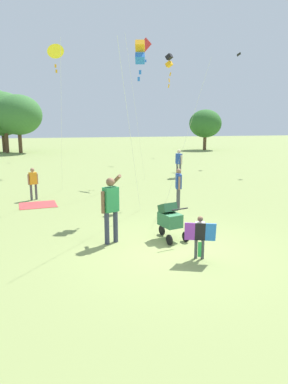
{
  "coord_description": "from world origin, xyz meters",
  "views": [
    {
      "loc": [
        -2.54,
        -8.04,
        3.22
      ],
      "look_at": [
        -0.5,
        1.1,
        1.3
      ],
      "focal_mm": 32.88,
      "sensor_mm": 36.0,
      "label": 1
    }
  ],
  "objects_px": {
    "kite_green_novelty": "(170,63)",
    "picnic_blanket": "(38,205)",
    "person_adult_flyer": "(111,204)",
    "stroller": "(170,218)",
    "person_sitting_far": "(178,185)",
    "kite_orange_delta": "(144,52)",
    "person_couple_left": "(33,181)",
    "child_with_butterfly_kite": "(200,234)",
    "person_kid_running": "(179,161)",
    "kite_adult_black": "(140,53)",
    "kite_blue_high": "(56,53)"
  },
  "relations": [
    {
      "from": "stroller",
      "to": "person_sitting_far",
      "type": "relative_size",
      "value": 0.76
    },
    {
      "from": "person_sitting_far",
      "to": "picnic_blanket",
      "type": "height_order",
      "value": "person_sitting_far"
    },
    {
      "from": "stroller",
      "to": "picnic_blanket",
      "type": "height_order",
      "value": "stroller"
    },
    {
      "from": "kite_orange_delta",
      "to": "person_kid_running",
      "type": "xyz_separation_m",
      "value": [
        2.1,
        0.39,
        -5.7
      ]
    },
    {
      "from": "person_adult_flyer",
      "to": "stroller",
      "type": "distance_m",
      "value": 1.67
    },
    {
      "from": "kite_green_novelty",
      "to": "kite_blue_high",
      "type": "xyz_separation_m",
      "value": [
        -4.31,
        2.82,
        0.7
      ]
    },
    {
      "from": "kite_green_novelty",
      "to": "picnic_blanket",
      "type": "bearing_deg",
      "value": 179.68
    },
    {
      "from": "kite_orange_delta",
      "to": "person_couple_left",
      "type": "bearing_deg",
      "value": -145.56
    },
    {
      "from": "stroller",
      "to": "kite_green_novelty",
      "type": "xyz_separation_m",
      "value": [
        1.39,
        4.87,
        4.78
      ]
    },
    {
      "from": "kite_blue_high",
      "to": "picnic_blanket",
      "type": "xyz_separation_m",
      "value": [
        -0.9,
        -2.8,
        -6.08
      ]
    },
    {
      "from": "stroller",
      "to": "kite_green_novelty",
      "type": "bearing_deg",
      "value": 74.11
    },
    {
      "from": "person_sitting_far",
      "to": "kite_green_novelty",
      "type": "bearing_deg",
      "value": 88.79
    },
    {
      "from": "child_with_butterfly_kite",
      "to": "person_kid_running",
      "type": "distance_m",
      "value": 12.05
    },
    {
      "from": "person_couple_left",
      "to": "person_kid_running",
      "type": "bearing_deg",
      "value": 28.69
    },
    {
      "from": "kite_orange_delta",
      "to": "person_couple_left",
      "type": "distance_m",
      "value": 8.88
    },
    {
      "from": "kite_green_novelty",
      "to": "picnic_blanket",
      "type": "distance_m",
      "value": 7.49
    },
    {
      "from": "child_with_butterfly_kite",
      "to": "picnic_blanket",
      "type": "relative_size",
      "value": 0.76
    },
    {
      "from": "kite_orange_delta",
      "to": "kite_green_novelty",
      "type": "bearing_deg",
      "value": -90.93
    },
    {
      "from": "kite_adult_black",
      "to": "kite_orange_delta",
      "type": "distance_m",
      "value": 6.68
    },
    {
      "from": "stroller",
      "to": "person_couple_left",
      "type": "xyz_separation_m",
      "value": [
        -4.04,
        5.91,
        0.17
      ]
    },
    {
      "from": "child_with_butterfly_kite",
      "to": "person_sitting_far",
      "type": "xyz_separation_m",
      "value": [
        1.08,
        4.9,
        0.24
      ]
    },
    {
      "from": "person_adult_flyer",
      "to": "picnic_blanket",
      "type": "height_order",
      "value": "person_adult_flyer"
    },
    {
      "from": "person_adult_flyer",
      "to": "person_kid_running",
      "type": "distance_m",
      "value": 11.27
    },
    {
      "from": "kite_adult_black",
      "to": "kite_blue_high",
      "type": "distance_m",
      "value": 5.25
    },
    {
      "from": "kite_adult_black",
      "to": "person_sitting_far",
      "type": "height_order",
      "value": "kite_adult_black"
    },
    {
      "from": "kite_green_novelty",
      "to": "person_kid_running",
      "type": "bearing_deg",
      "value": 67.29
    },
    {
      "from": "stroller",
      "to": "person_sitting_far",
      "type": "distance_m",
      "value": 3.65
    },
    {
      "from": "person_adult_flyer",
      "to": "kite_adult_black",
      "type": "bearing_deg",
      "value": 65.49
    },
    {
      "from": "stroller",
      "to": "kite_adult_black",
      "type": "distance_m",
      "value": 5.84
    },
    {
      "from": "kite_adult_black",
      "to": "person_sitting_far",
      "type": "bearing_deg",
      "value": 3.01
    },
    {
      "from": "person_adult_flyer",
      "to": "person_sitting_far",
      "type": "relative_size",
      "value": 1.26
    },
    {
      "from": "person_kid_running",
      "to": "child_with_butterfly_kite",
      "type": "bearing_deg",
      "value": -105.83
    },
    {
      "from": "kite_green_novelty",
      "to": "person_couple_left",
      "type": "distance_m",
      "value": 7.19
    },
    {
      "from": "person_couple_left",
      "to": "kite_green_novelty",
      "type": "bearing_deg",
      "value": -10.81
    },
    {
      "from": "kite_orange_delta",
      "to": "kite_blue_high",
      "type": "distance_m",
      "value": 4.85
    },
    {
      "from": "child_with_butterfly_kite",
      "to": "person_couple_left",
      "type": "xyz_separation_m",
      "value": [
        -4.31,
        7.43,
        0.15
      ]
    },
    {
      "from": "kite_green_novelty",
      "to": "kite_blue_high",
      "type": "relative_size",
      "value": 0.89
    },
    {
      "from": "child_with_butterfly_kite",
      "to": "person_sitting_far",
      "type": "distance_m",
      "value": 5.02
    },
    {
      "from": "kite_adult_black",
      "to": "kite_blue_high",
      "type": "xyz_separation_m",
      "value": [
        -2.8,
        4.39,
        0.66
      ]
    },
    {
      "from": "kite_blue_high",
      "to": "person_kid_running",
      "type": "distance_m",
      "value": 8.61
    },
    {
      "from": "child_with_butterfly_kite",
      "to": "picnic_blanket",
      "type": "xyz_separation_m",
      "value": [
        -4.1,
        6.42,
        -0.62
      ]
    },
    {
      "from": "person_sitting_far",
      "to": "child_with_butterfly_kite",
      "type": "bearing_deg",
      "value": -102.42
    },
    {
      "from": "kite_green_novelty",
      "to": "person_sitting_far",
      "type": "height_order",
      "value": "kite_green_novelty"
    },
    {
      "from": "person_adult_flyer",
      "to": "kite_green_novelty",
      "type": "bearing_deg",
      "value": 58.24
    },
    {
      "from": "child_with_butterfly_kite",
      "to": "kite_green_novelty",
      "type": "relative_size",
      "value": 0.18
    },
    {
      "from": "person_adult_flyer",
      "to": "person_kid_running",
      "type": "height_order",
      "value": "person_adult_flyer"
    },
    {
      "from": "child_with_butterfly_kite",
      "to": "picnic_blanket",
      "type": "bearing_deg",
      "value": 122.55
    },
    {
      "from": "child_with_butterfly_kite",
      "to": "kite_orange_delta",
      "type": "distance_m",
      "value": 12.77
    },
    {
      "from": "kite_green_novelty",
      "to": "picnic_blanket",
      "type": "relative_size",
      "value": 4.18
    },
    {
      "from": "kite_orange_delta",
      "to": "kite_green_novelty",
      "type": "xyz_separation_m",
      "value": [
        -0.08,
        -4.81,
        -1.25
      ]
    }
  ]
}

